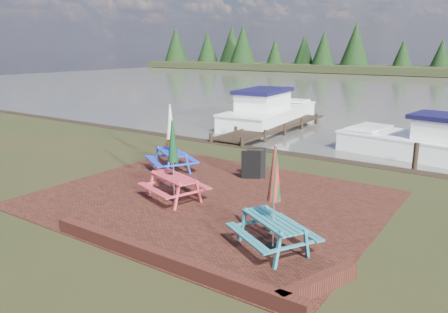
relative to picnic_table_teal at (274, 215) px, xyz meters
name	(u,v)px	position (x,y,z in m)	size (l,w,h in m)	color
ground	(187,210)	(-2.90, 0.78, -0.77)	(120.00, 120.00, 0.00)	black
paving	(210,199)	(-2.90, 1.78, -0.76)	(9.00, 7.50, 0.02)	#341710
brick_wall	(195,265)	(-0.75, -1.63, -0.62)	(6.21, 1.79, 0.30)	#4C1E16
water	(436,92)	(-2.90, 37.78, -0.77)	(120.00, 60.00, 0.02)	#4A4740
picnic_table_teal	(274,215)	(0.00, 0.00, 0.00)	(2.08, 2.02, 2.21)	#277380
picnic_table_red	(174,173)	(-3.66, 1.17, 0.00)	(1.97, 1.86, 2.22)	#D13543
picnic_table_blue	(171,148)	(-5.62, 3.33, 0.01)	(2.13, 2.07, 2.25)	blue
chalkboard	(254,164)	(-2.86, 4.07, -0.27)	(0.64, 0.82, 0.97)	black
jetty	(273,127)	(-6.40, 12.06, -0.66)	(1.76, 9.08, 1.00)	black
boat_jetty	(268,113)	(-7.73, 13.98, -0.30)	(3.29, 8.01, 2.27)	white
boat_near	(438,145)	(1.43, 10.83, -0.39)	(7.50, 3.57, 1.95)	white
person	(171,134)	(-7.18, 5.10, 0.04)	(0.59, 0.39, 1.62)	gray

